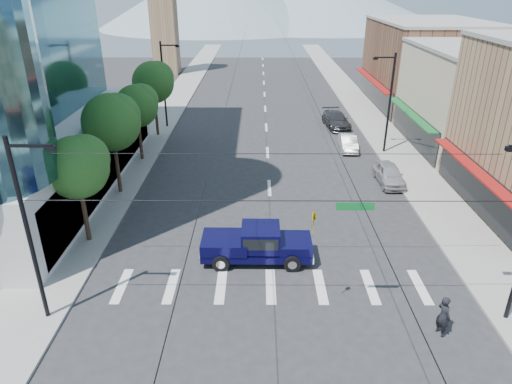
% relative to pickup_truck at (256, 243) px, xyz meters
% --- Properties ---
extents(ground, '(160.00, 160.00, 0.00)m').
position_rel_pickup_truck_xyz_m(ground, '(0.97, -4.00, -1.11)').
color(ground, '#28282B').
rests_on(ground, ground).
extents(sidewalk_left, '(4.00, 120.00, 0.15)m').
position_rel_pickup_truck_xyz_m(sidewalk_left, '(-11.03, 36.00, -1.03)').
color(sidewalk_left, gray).
rests_on(sidewalk_left, ground).
extents(sidewalk_right, '(4.00, 120.00, 0.15)m').
position_rel_pickup_truck_xyz_m(sidewalk_right, '(12.97, 36.00, -1.03)').
color(sidewalk_right, gray).
rests_on(sidewalk_right, ground).
extents(shop_mid, '(12.00, 14.00, 9.00)m').
position_rel_pickup_truck_xyz_m(shop_mid, '(20.97, 20.00, 3.39)').
color(shop_mid, tan).
rests_on(shop_mid, ground).
extents(shop_far, '(12.00, 18.00, 10.00)m').
position_rel_pickup_truck_xyz_m(shop_far, '(20.97, 36.00, 3.89)').
color(shop_far, brown).
rests_on(shop_far, ground).
extents(clock_tower, '(4.80, 4.80, 20.40)m').
position_rel_pickup_truck_xyz_m(clock_tower, '(-15.53, 58.00, 9.54)').
color(clock_tower, '#8C6B4C').
rests_on(clock_tower, ground).
extents(tree_near, '(3.65, 3.64, 6.71)m').
position_rel_pickup_truck_xyz_m(tree_near, '(-10.10, 2.10, 3.88)').
color(tree_near, black).
rests_on(tree_near, ground).
extents(tree_midnear, '(4.09, 4.09, 7.52)m').
position_rel_pickup_truck_xyz_m(tree_midnear, '(-10.10, 9.10, 4.49)').
color(tree_midnear, black).
rests_on(tree_midnear, ground).
extents(tree_midfar, '(3.65, 3.64, 6.71)m').
position_rel_pickup_truck_xyz_m(tree_midfar, '(-10.10, 16.10, 3.88)').
color(tree_midfar, black).
rests_on(tree_midfar, ground).
extents(tree_far, '(4.09, 4.09, 7.52)m').
position_rel_pickup_truck_xyz_m(tree_far, '(-10.10, 23.10, 4.49)').
color(tree_far, black).
rests_on(tree_far, ground).
extents(signal_rig, '(21.80, 0.20, 9.00)m').
position_rel_pickup_truck_xyz_m(signal_rig, '(1.16, -5.00, 3.54)').
color(signal_rig, black).
rests_on(signal_rig, ground).
extents(lamp_pole_nw, '(2.00, 0.25, 9.00)m').
position_rel_pickup_truck_xyz_m(lamp_pole_nw, '(-9.70, 26.00, 3.83)').
color(lamp_pole_nw, black).
rests_on(lamp_pole_nw, ground).
extents(lamp_pole_ne, '(2.00, 0.25, 9.00)m').
position_rel_pickup_truck_xyz_m(lamp_pole_ne, '(11.64, 18.00, 3.83)').
color(lamp_pole_ne, black).
rests_on(lamp_pole_ne, ground).
extents(pickup_truck, '(6.30, 2.49, 2.13)m').
position_rel_pickup_truck_xyz_m(pickup_truck, '(0.00, 0.00, 0.00)').
color(pickup_truck, black).
rests_on(pickup_truck, ground).
extents(pedestrian, '(0.71, 0.86, 2.02)m').
position_rel_pickup_truck_xyz_m(pedestrian, '(8.35, -5.97, -0.10)').
color(pedestrian, black).
rests_on(pedestrian, ground).
extents(parked_car_near, '(1.88, 4.54, 1.54)m').
position_rel_pickup_truck_xyz_m(parked_car_near, '(10.37, 10.96, -0.34)').
color(parked_car_near, '#B2B1B6').
rests_on(parked_car_near, ground).
extents(parked_car_mid, '(1.65, 4.25, 1.38)m').
position_rel_pickup_truck_xyz_m(parked_car_mid, '(8.57, 18.84, -0.42)').
color(parked_car_mid, beige).
rests_on(parked_car_mid, ground).
extents(parked_car_far, '(2.82, 5.75, 1.61)m').
position_rel_pickup_truck_xyz_m(parked_car_far, '(8.57, 26.20, -0.30)').
color(parked_car_far, '#313033').
rests_on(parked_car_far, ground).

